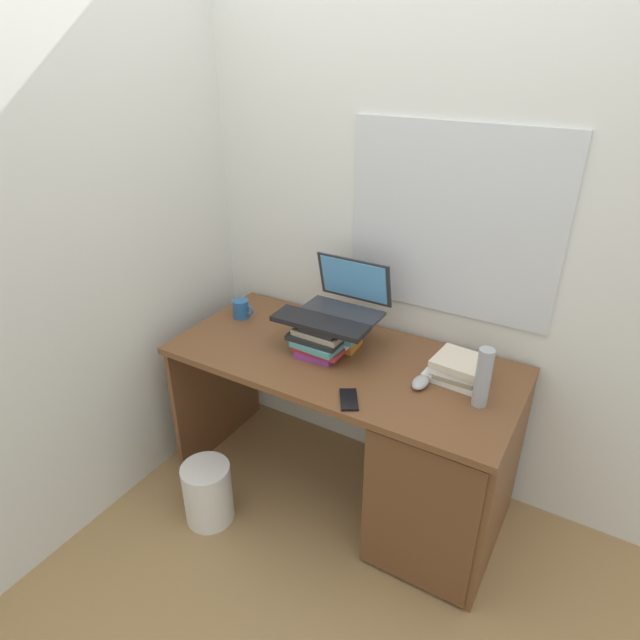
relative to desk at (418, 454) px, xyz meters
The scene contains 14 objects.
ground_plane 0.57m from the desk, behind, with size 6.00×6.00×0.00m, color #9E7A4C.
wall_back 1.05m from the desk, 132.44° to the left, with size 6.00×0.06×2.60m.
wall_left 1.58m from the desk, behind, with size 0.05×6.00×2.60m, color silver.
desk is the anchor object (origin of this frame).
book_stack_tall 0.63m from the desk, 166.81° to the left, with size 0.22×0.17×0.15m.
book_stack_keyboard_riser 0.64m from the desk, behind, with size 0.24×0.19×0.15m.
book_stack_side 0.42m from the desk, 51.18° to the left, with size 0.24×0.20×0.10m.
laptop 0.74m from the desk, 159.46° to the left, with size 0.35×0.28×0.23m.
keyboard 0.70m from the desk, behind, with size 0.42×0.14×0.02m, color black.
computer_mouse 0.36m from the desk, 161.28° to the right, with size 0.06×0.10×0.04m, color #A5A8AD.
mug 1.08m from the desk, behind, with size 0.12×0.08×0.09m.
water_bottle 0.51m from the desk, ahead, with size 0.06×0.06×0.24m, color #999EA5.
cell_phone 0.48m from the desk, 132.75° to the right, with size 0.07×0.14×0.01m, color black.
wastebasket 0.97m from the desk, 152.06° to the right, with size 0.22×0.22×0.30m, color silver.
Camera 1 is at (0.94, -1.78, 1.99)m, focal length 30.43 mm.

